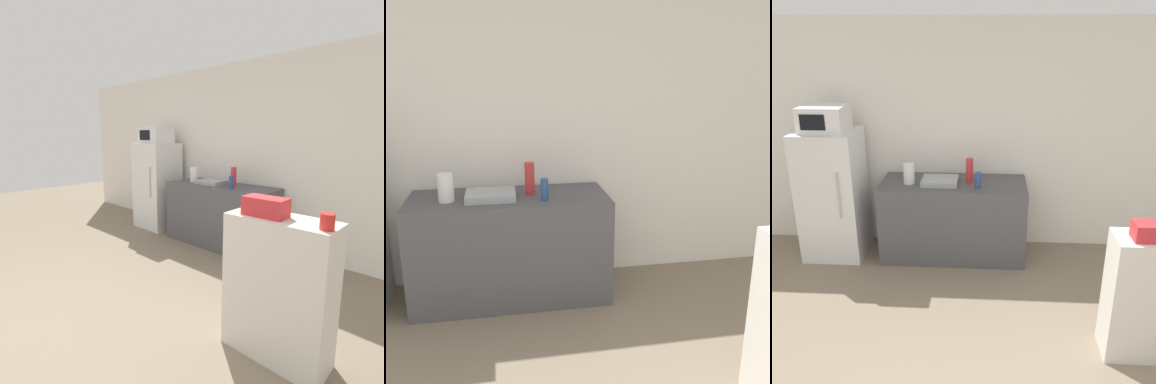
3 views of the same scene
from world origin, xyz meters
The scene contains 6 objects.
wall_back centered at (0.00, 3.11, 1.30)m, with size 8.00×0.06×2.60m, color white.
counter centered at (-0.19, 2.73, 0.44)m, with size 1.60×0.66×0.88m, color #4C4C51.
sink_basin centered at (-0.33, 2.69, 0.91)m, with size 0.39×0.31×0.06m, color #9EA3A8.
bottle_tall centered at (-0.02, 2.78, 1.01)m, with size 0.08×0.08×0.26m, color red.
bottle_short centered at (0.08, 2.59, 0.97)m, with size 0.06×0.06×0.17m, color #2D4C8C.
paper_towel_roll centered at (-0.67, 2.68, 0.99)m, with size 0.12×0.12×0.22m, color white.
Camera 2 is at (-0.24, -0.62, 1.86)m, focal length 40.00 mm.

